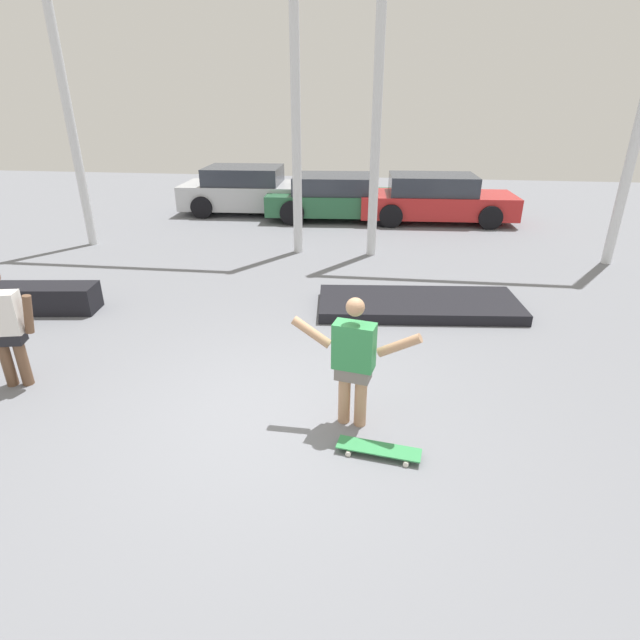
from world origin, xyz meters
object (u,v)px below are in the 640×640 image
(parked_car_green, at_px, (337,197))
(bystander, at_px, (4,325))
(manual_pad, at_px, (418,304))
(skateboarder, at_px, (354,358))
(parked_car_silver, at_px, (249,191))
(grind_box, at_px, (35,298))
(skateboard, at_px, (379,449))
(parked_car_red, at_px, (435,199))

(parked_car_green, relative_size, bystander, 2.77)
(manual_pad, bearing_deg, skateboarder, -104.91)
(parked_car_silver, distance_m, bystander, 10.10)
(parked_car_green, bearing_deg, grind_box, -123.79)
(grind_box, height_order, parked_car_green, parked_car_green)
(parked_car_green, xyz_separation_m, bystander, (-2.99, -9.64, 0.20))
(grind_box, xyz_separation_m, manual_pad, (6.27, 0.87, -0.13))
(skateboard, distance_m, parked_car_silver, 11.65)
(grind_box, relative_size, parked_car_green, 0.48)
(skateboarder, xyz_separation_m, grind_box, (-5.39, 2.43, -0.57))
(parked_car_red, bearing_deg, bystander, -123.97)
(skateboarder, bearing_deg, manual_pad, 86.80)
(parked_car_silver, bearing_deg, parked_car_red, -7.77)
(grind_box, distance_m, parked_car_silver, 8.09)
(skateboard, distance_m, parked_car_red, 10.47)
(grind_box, bearing_deg, skateboard, -27.23)
(bystander, bearing_deg, parked_car_red, -133.84)
(skateboard, xyz_separation_m, parked_car_red, (1.33, 10.37, 0.56))
(parked_car_silver, xyz_separation_m, parked_car_red, (5.49, -0.50, -0.03))
(grind_box, relative_size, parked_car_silver, 0.49)
(skateboard, xyz_separation_m, manual_pad, (0.58, 3.80, 0.03))
(grind_box, bearing_deg, parked_car_green, 60.29)
(skateboarder, height_order, parked_car_green, skateboarder)
(grind_box, distance_m, manual_pad, 6.34)
(manual_pad, xyz_separation_m, bystander, (-5.00, -3.04, 0.72))
(skateboarder, bearing_deg, parked_car_silver, 122.11)
(skateboarder, height_order, grind_box, skateboarder)
(parked_car_silver, xyz_separation_m, parked_car_green, (2.73, -0.46, -0.05))
(parked_car_silver, bearing_deg, skateboard, -71.65)
(manual_pad, distance_m, parked_car_red, 6.63)
(skateboard, relative_size, parked_car_silver, 0.21)
(parked_car_red, bearing_deg, skateboarder, -102.43)
(parked_car_silver, relative_size, bystander, 2.71)
(bystander, bearing_deg, parked_car_green, -120.13)
(skateboarder, distance_m, skateboard, 0.94)
(parked_car_green, relative_size, parked_car_red, 0.96)
(skateboarder, bearing_deg, bystander, -172.03)
(skateboard, height_order, parked_car_silver, parked_car_silver)
(skateboard, distance_m, manual_pad, 3.85)
(skateboarder, xyz_separation_m, manual_pad, (0.88, 3.31, -0.71))
(manual_pad, relative_size, bystander, 2.20)
(manual_pad, relative_size, parked_car_green, 0.79)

